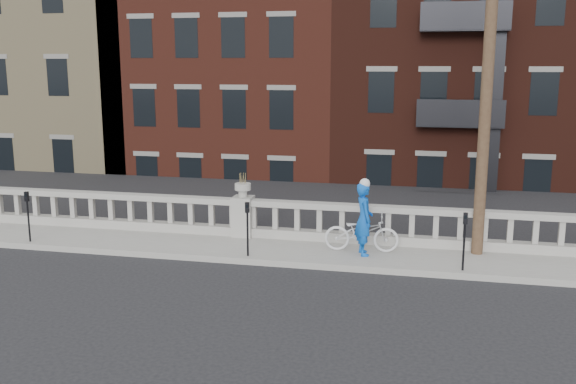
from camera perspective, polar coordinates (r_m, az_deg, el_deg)
name	(u,v)px	position (r m, az deg, el deg)	size (l,w,h in m)	color
ground	(193,289)	(14.31, -8.47, -8.53)	(120.00, 120.00, 0.00)	black
sidewalk	(233,248)	(16.97, -4.88, -4.95)	(32.00, 2.20, 0.15)	gray
balustrade	(243,218)	(17.70, -4.00, -2.35)	(28.00, 0.34, 1.03)	gray
planter_pedestal	(243,212)	(17.66, -4.01, -1.75)	(0.55, 0.55, 1.76)	gray
lower_level	(350,103)	(35.90, 5.54, 7.88)	(80.00, 44.00, 20.80)	#605E59
utility_pole	(489,46)	(16.18, 17.46, 12.28)	(1.60, 0.28, 10.00)	#422D1E
parking_meter_b	(28,211)	(18.35, -22.13, -1.55)	(0.10, 0.09, 1.36)	black
parking_meter_c	(247,223)	(15.77, -3.62, -2.75)	(0.10, 0.09, 1.36)	black
parking_meter_d	(465,235)	(15.21, 15.42, -3.69)	(0.10, 0.09, 1.36)	black
bicycle	(361,232)	(16.34, 6.55, -3.58)	(0.65, 1.87, 0.98)	silver
cyclist	(364,219)	(15.96, 6.76, -2.39)	(0.66, 0.44, 1.82)	blue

